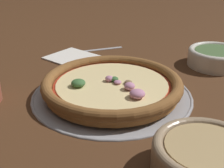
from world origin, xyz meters
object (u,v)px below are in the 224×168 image
pizza (112,85)px  napkin (71,57)px  fork (90,50)px  bowl_near (205,158)px  pizza_tray (112,94)px  bowl_far (216,56)px

pizza → napkin: (-0.27, -0.00, -0.02)m
fork → bowl_near: bearing=90.3°
pizza_tray → fork: 0.31m
bowl_far → fork: size_ratio=0.79×
bowl_far → fork: (-0.27, -0.26, -0.02)m
pizza → bowl_far: 0.34m
napkin → bowl_far: bearing=56.0°
bowl_far → napkin: (-0.23, -0.34, -0.02)m
bowl_near → fork: size_ratio=0.83×
bowl_near → fork: 0.60m
pizza_tray → napkin: size_ratio=2.08×
bowl_near → fork: (-0.60, 0.06, -0.03)m
napkin → fork: (-0.04, 0.07, -0.00)m
pizza_tray → fork: (-0.31, 0.07, -0.00)m
bowl_near → bowl_far: 0.47m
pizza → napkin: 0.27m
bowl_far → fork: bearing=-135.1°
pizza → fork: pizza is taller
pizza → bowl_far: bowl_far is taller
pizza → fork: size_ratio=1.65×
napkin → fork: size_ratio=0.91×
pizza_tray → pizza: bearing=-17.2°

